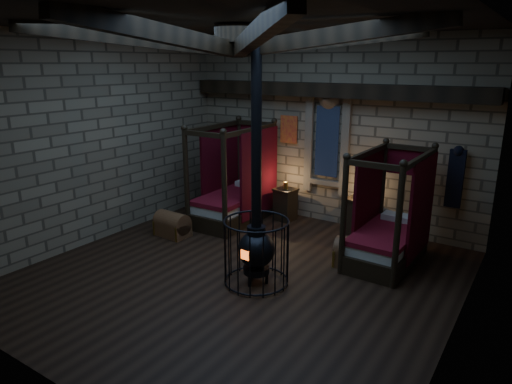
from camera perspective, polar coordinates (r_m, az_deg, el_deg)
The scene contains 8 objects.
room at distance 7.44m, azimuth -1.92°, elevation 16.74°, with size 7.02×7.02×4.29m.
bed_left at distance 10.79m, azimuth -2.65°, elevation -0.68°, with size 1.19×2.18×2.25m.
bed_right at distance 8.96m, azimuth 16.18°, elevation -5.12°, with size 1.10×2.02×2.08m.
trunk_left at distance 10.05m, azimuth -10.42°, elevation -4.09°, with size 0.77×0.51×0.54m.
trunk_right at distance 8.62m, azimuth 12.38°, elevation -7.64°, with size 0.79×0.54×0.55m.
nightstand_left at distance 10.85m, azimuth 3.68°, elevation -1.49°, with size 0.53×0.52×0.94m.
nightstand_right at distance 10.19m, azimuth 12.53°, elevation -2.92°, with size 0.58×0.56×0.88m.
stove at distance 7.68m, azimuth 0.04°, elevation -6.86°, with size 1.10×1.10×4.05m.
Camera 1 is at (4.29, -5.99, 3.64)m, focal length 32.00 mm.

